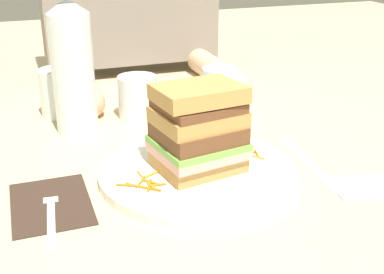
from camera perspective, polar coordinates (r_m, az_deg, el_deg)
ground_plane at (r=0.76m, az=-0.35°, el=-4.64°), size 3.00×3.00×0.00m
main_plate at (r=0.75m, az=0.78°, el=-4.14°), size 0.30×0.30×0.01m
sandwich at (r=0.72m, az=0.79°, el=0.84°), size 0.14×0.13×0.13m
carrot_shred_0 at (r=0.71m, az=-4.72°, el=-5.11°), size 0.02×0.03×0.00m
carrot_shred_1 at (r=0.70m, az=-4.78°, el=-5.84°), size 0.03×0.02×0.00m
carrot_shred_2 at (r=0.70m, az=-3.84°, el=-5.43°), size 0.02×0.01×0.00m
carrot_shred_3 at (r=0.73m, az=-4.43°, el=-4.36°), size 0.03×0.02×0.00m
carrot_shred_4 at (r=0.71m, az=-6.49°, el=-5.48°), size 0.02×0.02×0.00m
carrot_shred_5 at (r=0.70m, az=-4.86°, el=-5.48°), size 0.02×0.03×0.00m
carrot_shred_6 at (r=0.70m, az=-4.58°, el=-5.59°), size 0.01×0.02×0.00m
carrot_shred_7 at (r=0.71m, az=-5.91°, el=-5.23°), size 0.02×0.02×0.00m
carrot_shred_8 at (r=0.71m, az=-7.36°, el=-5.45°), size 0.03×0.02×0.00m
carrot_shred_9 at (r=0.73m, az=-5.79°, el=-4.39°), size 0.01×0.03×0.00m
carrot_shred_10 at (r=0.79m, az=5.21°, el=-2.20°), size 0.01×0.03×0.00m
carrot_shred_11 at (r=0.81m, az=6.48°, el=-1.65°), size 0.02×0.01×0.00m
carrot_shred_12 at (r=0.79m, az=7.41°, el=-2.17°), size 0.01×0.02×0.00m
carrot_shred_13 at (r=0.82m, az=5.92°, el=-1.43°), size 0.01×0.02×0.00m
carrot_shred_14 at (r=0.80m, az=7.35°, el=-1.86°), size 0.01×0.03×0.00m
carrot_shred_15 at (r=0.80m, az=5.41°, el=-1.78°), size 0.02×0.03×0.00m
napkin_dark at (r=0.71m, az=-15.73°, el=-7.23°), size 0.10×0.15×0.00m
fork at (r=0.69m, az=-15.74°, el=-7.91°), size 0.03×0.17×0.00m
knife at (r=0.82m, az=13.19°, el=-2.99°), size 0.04×0.20×0.00m
juice_glass at (r=1.00m, az=3.15°, el=5.01°), size 0.07×0.07×0.09m
water_bottle at (r=0.91m, az=-13.42°, el=8.00°), size 0.07×0.07×0.28m
empty_tumbler_0 at (r=1.02m, az=-14.75°, el=4.91°), size 0.08×0.08×0.09m
empty_tumbler_1 at (r=0.99m, az=-6.17°, el=4.55°), size 0.08×0.08×0.08m
napkin_pink at (r=0.77m, az=19.06°, el=-5.31°), size 0.11×0.09×0.00m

